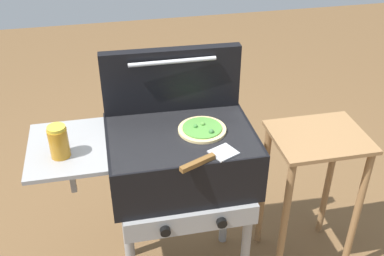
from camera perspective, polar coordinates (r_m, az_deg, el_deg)
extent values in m
cube|color=black|center=(2.05, -1.37, -3.44)|extent=(0.64, 0.48, 0.24)
cube|color=black|center=(1.99, -1.41, -0.74)|extent=(0.61, 0.46, 0.01)
cube|color=gray|center=(1.98, -15.22, -2.41)|extent=(0.32, 0.41, 0.02)
cube|color=gray|center=(2.04, -14.77, -4.95)|extent=(0.02, 0.02, 0.24)
cube|color=gray|center=(1.98, 0.08, -11.67)|extent=(0.58, 0.02, 0.10)
cylinder|color=black|center=(1.94, -3.32, -12.65)|extent=(0.04, 0.02, 0.04)
cylinder|color=black|center=(1.98, 3.70, -11.63)|extent=(0.04, 0.02, 0.04)
cylinder|color=gray|center=(2.27, 6.64, -14.60)|extent=(0.04, 0.04, 0.66)
cylinder|color=gray|center=(2.47, -8.33, -10.07)|extent=(0.04, 0.04, 0.66)
cylinder|color=gray|center=(2.53, 4.04, -8.44)|extent=(0.04, 0.04, 0.66)
cube|color=black|center=(2.09, -2.56, 5.96)|extent=(0.63, 0.07, 0.30)
cylinder|color=#B7B7BC|center=(2.01, -2.42, 8.20)|extent=(0.38, 0.02, 0.02)
cylinder|color=#E0C17F|center=(2.00, 1.26, -0.19)|extent=(0.21, 0.21, 0.01)
cylinder|color=#4C8C38|center=(1.99, 1.26, 0.03)|extent=(0.17, 0.17, 0.01)
sphere|color=#3F7E36|center=(1.99, 0.43, 0.22)|extent=(0.02, 0.02, 0.02)
sphere|color=#3C7439|center=(1.96, 2.39, -0.44)|extent=(0.02, 0.02, 0.02)
sphere|color=#56933C|center=(2.01, 1.35, 0.50)|extent=(0.02, 0.02, 0.02)
cylinder|color=#B77A1E|center=(1.89, -16.13, -1.79)|extent=(0.08, 0.08, 0.12)
cylinder|color=gold|center=(1.85, -16.45, -0.02)|extent=(0.07, 0.07, 0.01)
cube|color=#B7BABF|center=(1.87, 3.90, -3.03)|extent=(0.13, 0.12, 0.01)
cube|color=brown|center=(1.80, 0.71, -4.32)|extent=(0.16, 0.09, 0.02)
cube|color=olive|center=(2.24, 15.47, -1.07)|extent=(0.44, 0.36, 0.02)
cylinder|color=olive|center=(2.31, 11.26, -11.95)|extent=(0.04, 0.04, 0.78)
cylinder|color=olive|center=(2.46, 19.61, -10.21)|extent=(0.04, 0.04, 0.78)
cylinder|color=olive|center=(2.51, 8.77, -7.31)|extent=(0.04, 0.04, 0.78)
cylinder|color=olive|center=(2.65, 16.56, -6.01)|extent=(0.04, 0.04, 0.78)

